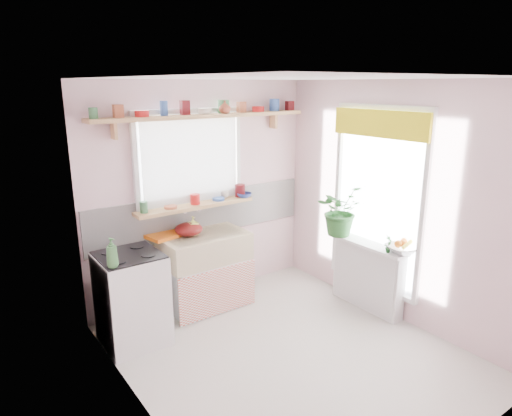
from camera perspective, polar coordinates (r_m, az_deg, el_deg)
room at (r=5.00m, az=3.95°, el=2.73°), size 3.20×3.20×3.20m
sink_unit at (r=5.20m, az=-6.32°, el=-7.73°), size 0.95×0.65×1.11m
cooker at (r=4.63m, az=-15.25°, el=-10.84°), size 0.58×0.58×0.93m
radiator_ledge at (r=5.29m, az=13.78°, el=-8.07°), size 0.22×0.95×0.78m
windowsill at (r=5.12m, az=-7.59°, el=0.27°), size 1.40×0.22×0.04m
pine_shelf at (r=5.02m, az=-6.39°, el=11.37°), size 2.52×0.24×0.04m
shelf_crockery at (r=5.02m, az=-6.42°, el=12.23°), size 2.47×0.11×0.12m
sill_crockery at (r=5.10m, az=-7.62°, el=1.10°), size 1.35×0.11×0.12m
dish_tray at (r=5.06m, az=-11.33°, el=-3.29°), size 0.44×0.37×0.04m
colander at (r=5.04m, az=-8.41°, el=-2.63°), size 0.32×0.32×0.14m
jade_plant at (r=5.27m, az=10.42°, el=-0.23°), size 0.64×0.59×0.59m
fruit_bowl at (r=4.94m, az=17.84°, el=-4.90°), size 0.38×0.38×0.08m
herb_pot at (r=4.87m, az=16.23°, el=-4.32°), size 0.12×0.10×0.19m
soap_bottle_sink at (r=5.04m, az=-7.87°, el=-2.19°), size 0.10×0.10×0.21m
sill_cup at (r=5.36m, az=-4.02°, el=1.74°), size 0.14×0.14×0.09m
sill_bowl at (r=5.37m, az=-1.47°, el=1.62°), size 0.23×0.23×0.05m
shelf_vase at (r=5.08m, az=-3.92°, el=12.47°), size 0.17×0.17×0.14m
cooker_bottle at (r=4.14m, az=-17.57°, el=-5.34°), size 0.13×0.13×0.26m
fruit at (r=4.92m, az=17.88°, el=-4.20°), size 0.20×0.14×0.10m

